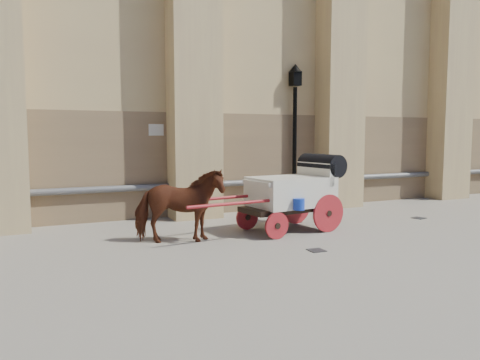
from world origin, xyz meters
TOP-DOWN VIEW (x-y plane):
  - ground at (0.00, 0.00)m, footprint 90.00×90.00m
  - horse at (-2.37, 0.75)m, footprint 2.09×1.36m
  - carriage at (0.68, 0.88)m, footprint 4.37×1.66m
  - street_lamp at (2.43, 3.80)m, footprint 0.43×0.43m
  - drain_grate_near at (-0.06, -1.13)m, footprint 0.33×0.33m
  - drain_grate_far at (4.72, 0.78)m, footprint 0.39×0.39m

SIDE VIEW (x-z plane):
  - ground at x=0.00m, z-range 0.00..0.00m
  - drain_grate_near at x=-0.06m, z-range 0.00..0.01m
  - drain_grate_far at x=4.72m, z-range 0.00..0.01m
  - horse at x=-2.37m, z-range 0.00..1.63m
  - carriage at x=0.68m, z-range 0.07..1.95m
  - street_lamp at x=2.43m, z-range 0.16..4.73m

